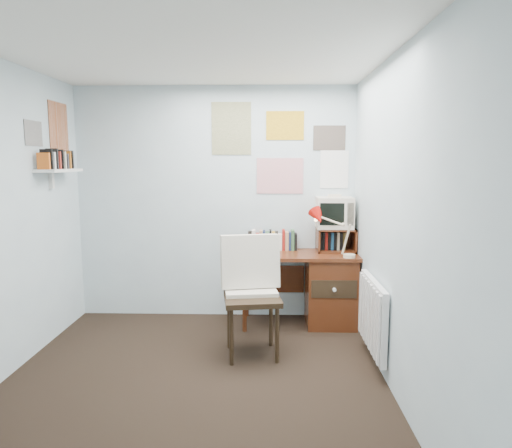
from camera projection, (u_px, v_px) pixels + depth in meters
The scene contains 14 objects.
ground at pixel (191, 392), 3.39m from camera, with size 3.50×3.50×0.00m, color black.
back_wall at pixel (215, 204), 4.95m from camera, with size 3.00×0.02×2.50m, color silver.
right_wall at pixel (401, 227), 3.18m from camera, with size 0.02×3.50×2.50m, color silver.
ceiling at pixel (183, 42), 3.05m from camera, with size 3.00×3.50×0.02m, color white.
desk at pixel (325, 286), 4.77m from camera, with size 1.20×0.55×0.76m.
desk_chair at pixel (252, 299), 3.98m from camera, with size 0.52×0.50×1.03m, color black.
desk_lamp at pixel (350, 236), 4.48m from camera, with size 0.30×0.26×0.43m, color red.
tv_riser at pixel (336, 240), 4.81m from camera, with size 0.40×0.30×0.25m, color #4F2412.
crt_tv at pixel (334, 211), 4.79m from camera, with size 0.37×0.34×0.35m, color beige.
book_row at pixel (276, 240), 4.90m from camera, with size 0.60×0.14×0.22m, color #4F2412.
radiator at pixel (373, 315), 3.84m from camera, with size 0.09×0.80×0.60m, color white.
wall_shelf at pixel (59, 170), 4.30m from camera, with size 0.20×0.62×0.24m, color white.
posters_back at pixel (280, 148), 4.85m from camera, with size 1.20×0.01×0.90m, color white.
posters_left at pixel (47, 129), 4.25m from camera, with size 0.01×0.70×0.60m, color white.
Camera 1 is at (0.57, -3.18, 1.71)m, focal length 32.00 mm.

